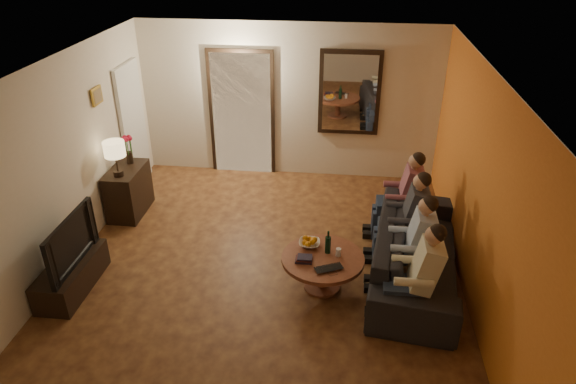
# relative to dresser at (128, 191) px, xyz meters

# --- Properties ---
(floor) EXTENTS (5.00, 6.00, 0.01)m
(floor) POSITION_rel_dresser_xyz_m (2.25, -1.32, -0.37)
(floor) COLOR #3F1C11
(floor) RESTS_ON ground
(ceiling) EXTENTS (5.00, 6.00, 0.01)m
(ceiling) POSITION_rel_dresser_xyz_m (2.25, -1.32, 2.23)
(ceiling) COLOR white
(ceiling) RESTS_ON back_wall
(back_wall) EXTENTS (5.00, 0.02, 2.60)m
(back_wall) POSITION_rel_dresser_xyz_m (2.25, 1.68, 0.93)
(back_wall) COLOR beige
(back_wall) RESTS_ON floor
(left_wall) EXTENTS (0.02, 6.00, 2.60)m
(left_wall) POSITION_rel_dresser_xyz_m (-0.25, -1.32, 0.93)
(left_wall) COLOR beige
(left_wall) RESTS_ON floor
(right_wall) EXTENTS (0.02, 6.00, 2.60)m
(right_wall) POSITION_rel_dresser_xyz_m (4.75, -1.32, 0.93)
(right_wall) COLOR beige
(right_wall) RESTS_ON floor
(orange_accent) EXTENTS (0.01, 6.00, 2.60)m
(orange_accent) POSITION_rel_dresser_xyz_m (4.74, -1.32, 0.93)
(orange_accent) COLOR orange
(orange_accent) RESTS_ON right_wall
(kitchen_doorway) EXTENTS (1.00, 0.06, 2.10)m
(kitchen_doorway) POSITION_rel_dresser_xyz_m (1.45, 1.66, 0.68)
(kitchen_doorway) COLOR #FFE0A5
(kitchen_doorway) RESTS_ON floor
(door_trim) EXTENTS (1.12, 0.04, 2.22)m
(door_trim) POSITION_rel_dresser_xyz_m (1.45, 1.65, 0.68)
(door_trim) COLOR black
(door_trim) RESTS_ON floor
(fridge_glimpse) EXTENTS (0.45, 0.03, 1.70)m
(fridge_glimpse) POSITION_rel_dresser_xyz_m (1.70, 1.67, 0.53)
(fridge_glimpse) COLOR silver
(fridge_glimpse) RESTS_ON floor
(mirror_frame) EXTENTS (1.00, 0.05, 1.40)m
(mirror_frame) POSITION_rel_dresser_xyz_m (3.25, 1.64, 1.13)
(mirror_frame) COLOR black
(mirror_frame) RESTS_ON back_wall
(mirror_glass) EXTENTS (0.86, 0.02, 1.26)m
(mirror_glass) POSITION_rel_dresser_xyz_m (3.25, 1.61, 1.13)
(mirror_glass) COLOR white
(mirror_glass) RESTS_ON back_wall
(white_door) EXTENTS (0.06, 0.85, 2.04)m
(white_door) POSITION_rel_dresser_xyz_m (-0.21, 0.98, 0.65)
(white_door) COLOR white
(white_door) RESTS_ON floor
(framed_art) EXTENTS (0.03, 0.28, 0.24)m
(framed_art) POSITION_rel_dresser_xyz_m (-0.22, -0.02, 1.48)
(framed_art) COLOR #B28C33
(framed_art) RESTS_ON left_wall
(art_canvas) EXTENTS (0.01, 0.22, 0.18)m
(art_canvas) POSITION_rel_dresser_xyz_m (-0.21, -0.02, 1.48)
(art_canvas) COLOR brown
(art_canvas) RESTS_ON left_wall
(dresser) EXTENTS (0.45, 0.82, 0.73)m
(dresser) POSITION_rel_dresser_xyz_m (0.00, 0.00, 0.00)
(dresser) COLOR black
(dresser) RESTS_ON floor
(table_lamp) EXTENTS (0.30, 0.30, 0.54)m
(table_lamp) POSITION_rel_dresser_xyz_m (0.00, -0.22, 0.64)
(table_lamp) COLOR beige
(table_lamp) RESTS_ON dresser
(flower_vase) EXTENTS (0.14, 0.14, 0.44)m
(flower_vase) POSITION_rel_dresser_xyz_m (0.00, 0.22, 0.59)
(flower_vase) COLOR #BA1333
(flower_vase) RESTS_ON dresser
(tv_stand) EXTENTS (0.45, 1.11, 0.37)m
(tv_stand) POSITION_rel_dresser_xyz_m (0.00, -1.85, -0.18)
(tv_stand) COLOR black
(tv_stand) RESTS_ON floor
(tv) EXTENTS (1.08, 0.14, 0.62)m
(tv) POSITION_rel_dresser_xyz_m (0.00, -1.85, 0.31)
(tv) COLOR black
(tv) RESTS_ON tv_stand
(sofa) EXTENTS (2.62, 1.30, 0.73)m
(sofa) POSITION_rel_dresser_xyz_m (4.17, -1.11, 0.00)
(sofa) COLOR black
(sofa) RESTS_ON floor
(person_a) EXTENTS (0.60, 0.40, 1.20)m
(person_a) POSITION_rel_dresser_xyz_m (4.07, -2.01, 0.23)
(person_a) COLOR tan
(person_a) RESTS_ON sofa
(person_b) EXTENTS (0.60, 0.40, 1.20)m
(person_b) POSITION_rel_dresser_xyz_m (4.07, -1.41, 0.23)
(person_b) COLOR tan
(person_b) RESTS_ON sofa
(person_c) EXTENTS (0.60, 0.40, 1.20)m
(person_c) POSITION_rel_dresser_xyz_m (4.07, -0.81, 0.23)
(person_c) COLOR tan
(person_c) RESTS_ON sofa
(person_d) EXTENTS (0.60, 0.40, 1.20)m
(person_d) POSITION_rel_dresser_xyz_m (4.07, -0.21, 0.23)
(person_d) COLOR tan
(person_d) RESTS_ON sofa
(dog) EXTENTS (0.60, 0.39, 0.56)m
(dog) POSITION_rel_dresser_xyz_m (3.88, -1.51, -0.09)
(dog) COLOR #AA8D4E
(dog) RESTS_ON floor
(coffee_table) EXTENTS (1.15, 1.15, 0.45)m
(coffee_table) POSITION_rel_dresser_xyz_m (3.02, -1.49, -0.14)
(coffee_table) COLOR brown
(coffee_table) RESTS_ON floor
(bowl) EXTENTS (0.26, 0.26, 0.06)m
(bowl) POSITION_rel_dresser_xyz_m (2.84, -1.27, 0.12)
(bowl) COLOR white
(bowl) RESTS_ON coffee_table
(oranges) EXTENTS (0.20, 0.20, 0.08)m
(oranges) POSITION_rel_dresser_xyz_m (2.84, -1.27, 0.18)
(oranges) COLOR orange
(oranges) RESTS_ON bowl
(wine_bottle) EXTENTS (0.07, 0.07, 0.31)m
(wine_bottle) POSITION_rel_dresser_xyz_m (3.07, -1.39, 0.24)
(wine_bottle) COLOR black
(wine_bottle) RESTS_ON coffee_table
(wine_glass) EXTENTS (0.06, 0.06, 0.10)m
(wine_glass) POSITION_rel_dresser_xyz_m (3.20, -1.44, 0.13)
(wine_glass) COLOR silver
(wine_glass) RESTS_ON coffee_table
(book_stack) EXTENTS (0.20, 0.15, 0.07)m
(book_stack) POSITION_rel_dresser_xyz_m (2.80, -1.59, 0.12)
(book_stack) COLOR black
(book_stack) RESTS_ON coffee_table
(laptop) EXTENTS (0.39, 0.33, 0.03)m
(laptop) POSITION_rel_dresser_xyz_m (3.12, -1.77, 0.10)
(laptop) COLOR black
(laptop) RESTS_ON coffee_table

